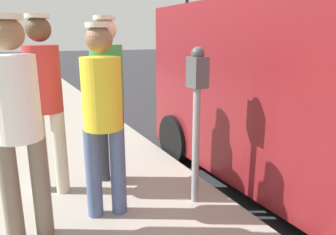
{
  "coord_description": "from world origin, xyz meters",
  "views": [
    {
      "loc": [
        2.89,
        3.25,
        1.75
      ],
      "look_at": [
        1.65,
        0.78,
        1.05
      ],
      "focal_mm": 33.95,
      "sensor_mm": 36.0,
      "label": 1
    }
  ],
  "objects_px": {
    "parking_meter_near": "(197,100)",
    "pedestrian_in_white": "(18,118)",
    "pedestrian_in_yellow": "(103,111)",
    "traffic_light_corner": "(201,1)",
    "pedestrian_in_green": "(108,90)",
    "pedestrian_in_red": "(45,94)"
  },
  "relations": [
    {
      "from": "pedestrian_in_green",
      "to": "pedestrian_in_white",
      "type": "height_order",
      "value": "pedestrian_in_green"
    },
    {
      "from": "parking_meter_near",
      "to": "pedestrian_in_yellow",
      "type": "distance_m",
      "value": 0.86
    },
    {
      "from": "pedestrian_in_red",
      "to": "traffic_light_corner",
      "type": "xyz_separation_m",
      "value": [
        -8.91,
        -11.23,
        2.32
      ]
    },
    {
      "from": "traffic_light_corner",
      "to": "pedestrian_in_white",
      "type": "bearing_deg",
      "value": 52.6
    },
    {
      "from": "pedestrian_in_green",
      "to": "pedestrian_in_yellow",
      "type": "xyz_separation_m",
      "value": [
        0.24,
        0.65,
        -0.06
      ]
    },
    {
      "from": "parking_meter_near",
      "to": "traffic_light_corner",
      "type": "xyz_separation_m",
      "value": [
        -7.67,
        -12.1,
        2.34
      ]
    },
    {
      "from": "pedestrian_in_red",
      "to": "pedestrian_in_yellow",
      "type": "bearing_deg",
      "value": 119.36
    },
    {
      "from": "parking_meter_near",
      "to": "pedestrian_in_white",
      "type": "distance_m",
      "value": 1.52
    },
    {
      "from": "pedestrian_in_green",
      "to": "pedestrian_in_yellow",
      "type": "height_order",
      "value": "pedestrian_in_green"
    },
    {
      "from": "pedestrian_in_white",
      "to": "traffic_light_corner",
      "type": "height_order",
      "value": "traffic_light_corner"
    },
    {
      "from": "pedestrian_in_yellow",
      "to": "pedestrian_in_red",
      "type": "bearing_deg",
      "value": -60.64
    },
    {
      "from": "parking_meter_near",
      "to": "pedestrian_in_red",
      "type": "distance_m",
      "value": 1.51
    },
    {
      "from": "pedestrian_in_yellow",
      "to": "traffic_light_corner",
      "type": "bearing_deg",
      "value": -125.51
    },
    {
      "from": "pedestrian_in_white",
      "to": "pedestrian_in_yellow",
      "type": "relative_size",
      "value": 1.03
    },
    {
      "from": "pedestrian_in_green",
      "to": "pedestrian_in_white",
      "type": "bearing_deg",
      "value": 38.89
    },
    {
      "from": "pedestrian_in_yellow",
      "to": "traffic_light_corner",
      "type": "relative_size",
      "value": 0.33
    },
    {
      "from": "pedestrian_in_green",
      "to": "traffic_light_corner",
      "type": "height_order",
      "value": "traffic_light_corner"
    },
    {
      "from": "parking_meter_near",
      "to": "pedestrian_in_red",
      "type": "bearing_deg",
      "value": -34.94
    },
    {
      "from": "pedestrian_in_red",
      "to": "traffic_light_corner",
      "type": "relative_size",
      "value": 0.35
    },
    {
      "from": "pedestrian_in_white",
      "to": "traffic_light_corner",
      "type": "bearing_deg",
      "value": -127.4
    },
    {
      "from": "pedestrian_in_green",
      "to": "pedestrian_in_red",
      "type": "distance_m",
      "value": 0.63
    },
    {
      "from": "pedestrian_in_green",
      "to": "parking_meter_near",
      "type": "bearing_deg",
      "value": 126.79
    }
  ]
}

